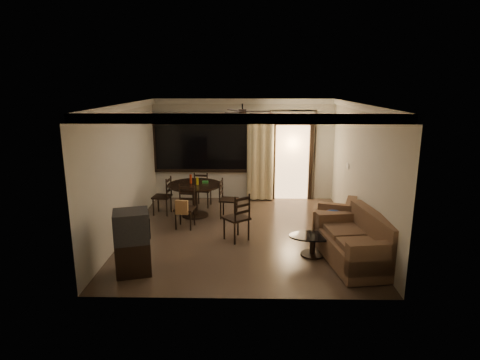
{
  "coord_description": "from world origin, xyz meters",
  "views": [
    {
      "loc": [
        0.11,
        -8.28,
        3.21
      ],
      "look_at": [
        -0.05,
        0.2,
        1.15
      ],
      "focal_mm": 30.0,
      "sensor_mm": 36.0,
      "label": 1
    }
  ],
  "objects_px": {
    "dining_chair_east": "(228,206)",
    "coffee_table": "(313,242)",
    "dining_chair_north": "(203,196)",
    "side_chair": "(237,226)",
    "dining_table": "(195,191)",
    "sofa": "(358,245)",
    "dining_chair_west": "(163,203)",
    "armchair": "(337,222)",
    "tv_cabinet": "(132,242)",
    "dining_chair_south": "(185,215)"
  },
  "relations": [
    {
      "from": "tv_cabinet",
      "to": "side_chair",
      "type": "relative_size",
      "value": 1.1
    },
    {
      "from": "dining_chair_north",
      "to": "dining_chair_east",
      "type": "bearing_deg",
      "value": 136.76
    },
    {
      "from": "dining_table",
      "to": "dining_chair_west",
      "type": "xyz_separation_m",
      "value": [
        -0.83,
        0.11,
        -0.36
      ]
    },
    {
      "from": "coffee_table",
      "to": "dining_chair_north",
      "type": "bearing_deg",
      "value": 128.33
    },
    {
      "from": "dining_chair_east",
      "to": "dining_chair_west",
      "type": "bearing_deg",
      "value": 90.0
    },
    {
      "from": "dining_table",
      "to": "coffee_table",
      "type": "distance_m",
      "value": 3.45
    },
    {
      "from": "coffee_table",
      "to": "dining_table",
      "type": "bearing_deg",
      "value": 137.84
    },
    {
      "from": "coffee_table",
      "to": "side_chair",
      "type": "xyz_separation_m",
      "value": [
        -1.47,
        0.74,
        0.03
      ]
    },
    {
      "from": "dining_chair_east",
      "to": "sofa",
      "type": "relative_size",
      "value": 0.52
    },
    {
      "from": "dining_chair_west",
      "to": "sofa",
      "type": "relative_size",
      "value": 0.52
    },
    {
      "from": "dining_chair_west",
      "to": "side_chair",
      "type": "relative_size",
      "value": 0.94
    },
    {
      "from": "coffee_table",
      "to": "dining_chair_east",
      "type": "bearing_deg",
      "value": 128.13
    },
    {
      "from": "sofa",
      "to": "dining_chair_west",
      "type": "bearing_deg",
      "value": 137.78
    },
    {
      "from": "tv_cabinet",
      "to": "armchair",
      "type": "relative_size",
      "value": 1.09
    },
    {
      "from": "dining_table",
      "to": "tv_cabinet",
      "type": "distance_m",
      "value": 3.17
    },
    {
      "from": "dining_chair_east",
      "to": "coffee_table",
      "type": "distance_m",
      "value": 2.78
    },
    {
      "from": "dining_table",
      "to": "armchair",
      "type": "relative_size",
      "value": 1.27
    },
    {
      "from": "coffee_table",
      "to": "dining_chair_south",
      "type": "bearing_deg",
      "value": 151.4
    },
    {
      "from": "armchair",
      "to": "side_chair",
      "type": "relative_size",
      "value": 1.01
    },
    {
      "from": "dining_table",
      "to": "side_chair",
      "type": "xyz_separation_m",
      "value": [
        1.07,
        -1.57,
        -0.34
      ]
    },
    {
      "from": "dining_chair_south",
      "to": "armchair",
      "type": "distance_m",
      "value": 3.36
    },
    {
      "from": "dining_chair_south",
      "to": "dining_chair_north",
      "type": "distance_m",
      "value": 1.64
    },
    {
      "from": "dining_chair_east",
      "to": "sofa",
      "type": "height_order",
      "value": "dining_chair_east"
    },
    {
      "from": "dining_chair_south",
      "to": "tv_cabinet",
      "type": "relative_size",
      "value": 0.85
    },
    {
      "from": "dining_chair_north",
      "to": "armchair",
      "type": "distance_m",
      "value": 3.76
    },
    {
      "from": "dining_chair_west",
      "to": "armchair",
      "type": "bearing_deg",
      "value": 77.88
    },
    {
      "from": "dining_chair_east",
      "to": "tv_cabinet",
      "type": "height_order",
      "value": "tv_cabinet"
    },
    {
      "from": "dining_chair_west",
      "to": "armchair",
      "type": "distance_m",
      "value": 4.29
    },
    {
      "from": "dining_chair_west",
      "to": "side_chair",
      "type": "distance_m",
      "value": 2.54
    },
    {
      "from": "dining_chair_west",
      "to": "dining_chair_north",
      "type": "height_order",
      "value": "same"
    },
    {
      "from": "dining_chair_west",
      "to": "dining_chair_north",
      "type": "xyz_separation_m",
      "value": [
        0.94,
        0.66,
        0.0
      ]
    },
    {
      "from": "dining_chair_east",
      "to": "dining_chair_south",
      "type": "distance_m",
      "value": 1.2
    },
    {
      "from": "tv_cabinet",
      "to": "coffee_table",
      "type": "xyz_separation_m",
      "value": [
        3.21,
        0.79,
        -0.29
      ]
    },
    {
      "from": "dining_table",
      "to": "coffee_table",
      "type": "relative_size",
      "value": 1.42
    },
    {
      "from": "dining_chair_west",
      "to": "sofa",
      "type": "height_order",
      "value": "dining_chair_west"
    },
    {
      "from": "dining_table",
      "to": "dining_chair_east",
      "type": "xyz_separation_m",
      "value": [
        0.83,
        -0.12,
        -0.36
      ]
    },
    {
      "from": "coffee_table",
      "to": "side_chair",
      "type": "distance_m",
      "value": 1.64
    },
    {
      "from": "dining_chair_east",
      "to": "armchair",
      "type": "relative_size",
      "value": 0.93
    },
    {
      "from": "dining_chair_north",
      "to": "sofa",
      "type": "distance_m",
      "value": 4.69
    },
    {
      "from": "dining_chair_south",
      "to": "coffee_table",
      "type": "relative_size",
      "value": 1.04
    },
    {
      "from": "dining_chair_north",
      "to": "coffee_table",
      "type": "bearing_deg",
      "value": 136.27
    },
    {
      "from": "dining_chair_west",
      "to": "sofa",
      "type": "distance_m",
      "value": 4.97
    },
    {
      "from": "sofa",
      "to": "armchair",
      "type": "bearing_deg",
      "value": 85.82
    },
    {
      "from": "tv_cabinet",
      "to": "coffee_table",
      "type": "relative_size",
      "value": 1.22
    },
    {
      "from": "dining_chair_west",
      "to": "tv_cabinet",
      "type": "distance_m",
      "value": 3.22
    },
    {
      "from": "dining_chair_east",
      "to": "dining_chair_south",
      "type": "xyz_separation_m",
      "value": [
        -0.95,
        -0.73,
        0.02
      ]
    },
    {
      "from": "dining_table",
      "to": "tv_cabinet",
      "type": "xyz_separation_m",
      "value": [
        -0.67,
        -3.09,
        -0.08
      ]
    },
    {
      "from": "dining_chair_south",
      "to": "dining_chair_north",
      "type": "bearing_deg",
      "value": 90.0
    },
    {
      "from": "dining_chair_east",
      "to": "armchair",
      "type": "distance_m",
      "value": 2.68
    },
    {
      "from": "dining_table",
      "to": "dining_chair_south",
      "type": "relative_size",
      "value": 1.37
    }
  ]
}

